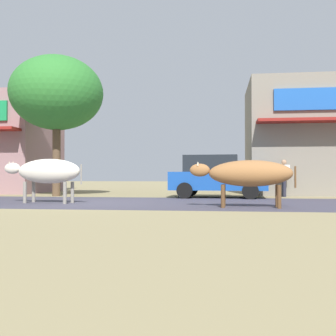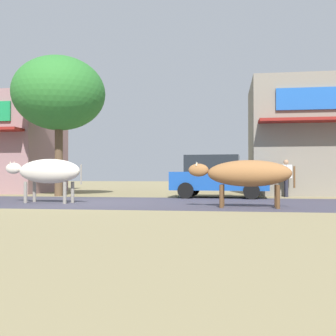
# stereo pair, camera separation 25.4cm
# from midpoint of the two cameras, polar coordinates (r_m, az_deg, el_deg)

# --- Properties ---
(ground) EXTENTS (80.00, 80.00, 0.00)m
(ground) POSITION_cam_midpoint_polar(r_m,az_deg,el_deg) (13.53, -8.91, -4.70)
(ground) COLOR #8F8259
(asphalt_road) EXTENTS (72.00, 5.65, 0.00)m
(asphalt_road) POSITION_cam_midpoint_polar(r_m,az_deg,el_deg) (13.53, -8.91, -4.70)
(asphalt_road) COLOR #403E4C
(asphalt_road) RESTS_ON ground
(roadside_tree) EXTENTS (3.86, 3.86, 5.85)m
(roadside_tree) POSITION_cam_midpoint_polar(r_m,az_deg,el_deg) (18.04, -14.53, 9.95)
(roadside_tree) COLOR brown
(roadside_tree) RESTS_ON ground
(parked_hatchback_car) EXTENTS (3.80, 2.11, 1.64)m
(parked_hatchback_car) POSITION_cam_midpoint_polar(r_m,az_deg,el_deg) (16.07, 7.37, -1.11)
(parked_hatchback_car) COLOR #1A4BA2
(parked_hatchback_car) RESTS_ON ground
(cow_near_brown) EXTENTS (2.74, 0.96, 1.39)m
(cow_near_brown) POSITION_cam_midpoint_polar(r_m,az_deg,el_deg) (13.47, -15.90, -0.49)
(cow_near_brown) COLOR silver
(cow_near_brown) RESTS_ON ground
(cow_far_dark) EXTENTS (2.87, 0.84, 1.29)m
(cow_far_dark) POSITION_cam_midpoint_polar(r_m,az_deg,el_deg) (11.35, 11.55, -0.78)
(cow_far_dark) COLOR #99653A
(cow_far_dark) RESTS_ON ground
(pedestrian_by_shop) EXTENTS (0.45, 0.61, 1.50)m
(pedestrian_by_shop) POSITION_cam_midpoint_polar(r_m,az_deg,el_deg) (17.12, 16.52, -0.97)
(pedestrian_by_shop) COLOR #262633
(pedestrian_by_shop) RESTS_ON ground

